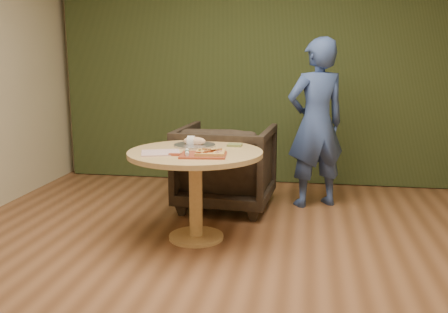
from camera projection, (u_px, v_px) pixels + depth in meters
name	position (u px, v px, depth m)	size (l,w,h in m)	color
room_shell	(217.00, 74.00, 3.07)	(5.04, 6.04, 2.84)	brown
curtain	(261.00, 65.00, 5.87)	(4.80, 0.14, 2.78)	#293618
pedestal_table	(195.00, 168.00, 4.08)	(1.10, 1.10, 0.75)	#DCB371
pizza_paddle	(202.00, 155.00, 3.85)	(0.46, 0.31, 0.01)	#9B4127
flatbread_pizza	(210.00, 152.00, 3.84)	(0.24, 0.24, 0.04)	#D8AA54
cutlery_roll	(187.00, 152.00, 3.84)	(0.07, 0.20, 0.03)	silver
newspaper	(161.00, 153.00, 3.95)	(0.30, 0.25, 0.01)	white
serving_tray	(195.00, 145.00, 4.26)	(0.36, 0.36, 0.02)	silver
bread_roll	(194.00, 141.00, 4.26)	(0.19, 0.09, 0.09)	#E3B98A
green_packet	(235.00, 145.00, 4.26)	(0.12, 0.10, 0.02)	#55632C
armchair	(226.00, 162.00, 4.98)	(0.90, 0.84, 0.93)	black
person_standing	(316.00, 124.00, 4.97)	(0.62, 0.41, 1.69)	#354E8B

